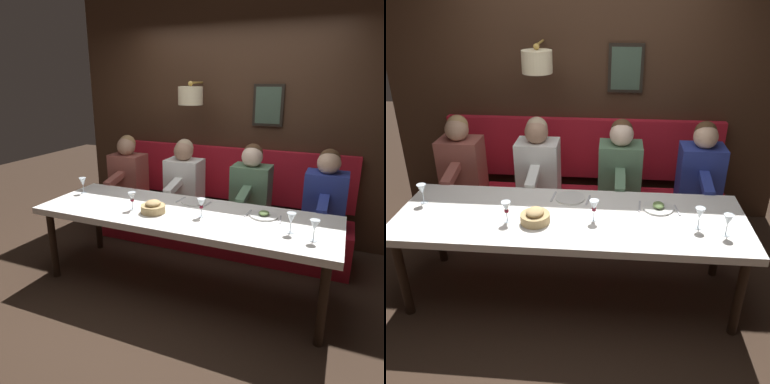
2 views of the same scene
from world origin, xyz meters
TOP-DOWN VIEW (x-y plane):
  - ground_plane at (0.00, 0.00)m, footprint 12.00×12.00m
  - dining_table at (0.00, 0.00)m, footprint 0.90×2.68m
  - banquette_bench at (0.89, 0.00)m, footprint 0.52×2.88m
  - back_wall_panel at (1.46, 0.00)m, footprint 0.59×4.08m
  - diner_nearest at (0.88, -1.13)m, footprint 0.60×0.40m
  - diner_near at (0.88, -0.38)m, footprint 0.60×0.40m
  - diner_middle at (0.88, 0.40)m, footprint 0.60×0.40m
  - diner_far at (0.88, 1.16)m, footprint 0.60×0.40m
  - place_setting_0 at (0.28, 0.03)m, footprint 0.24×0.32m
  - place_setting_1 at (0.17, -0.68)m, footprint 0.24×0.32m
  - wine_glass_0 at (0.11, 1.20)m, footprint 0.07×0.07m
  - wine_glass_1 at (-0.12, 0.46)m, footprint 0.07×0.07m
  - wine_glass_2 at (-0.18, -1.12)m, footprint 0.07×0.07m
  - wine_glass_3 at (-0.04, -0.18)m, footprint 0.07×0.07m
  - wine_glass_4 at (-0.10, -0.94)m, footprint 0.07×0.07m
  - bread_bowl at (-0.12, 0.25)m, footprint 0.22×0.22m

SIDE VIEW (x-z plane):
  - ground_plane at x=0.00m, z-range 0.00..0.00m
  - banquette_bench at x=0.89m, z-range 0.00..0.45m
  - dining_table at x=0.00m, z-range 0.31..1.05m
  - place_setting_0 at x=0.28m, z-range 0.74..0.75m
  - place_setting_1 at x=0.17m, z-range 0.73..0.78m
  - bread_bowl at x=-0.12m, z-range 0.73..0.85m
  - diner_nearest at x=0.88m, z-range 0.42..1.21m
  - diner_near at x=0.88m, z-range 0.42..1.21m
  - diner_middle at x=0.88m, z-range 0.42..1.21m
  - diner_far at x=0.88m, z-range 0.42..1.21m
  - wine_glass_3 at x=-0.04m, z-range 0.77..0.94m
  - wine_glass_1 at x=-0.12m, z-range 0.77..0.94m
  - wine_glass_0 at x=0.11m, z-range 0.77..0.94m
  - wine_glass_2 at x=-0.18m, z-range 0.77..0.94m
  - wine_glass_4 at x=-0.10m, z-range 0.77..0.94m
  - back_wall_panel at x=1.46m, z-range -0.09..2.81m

